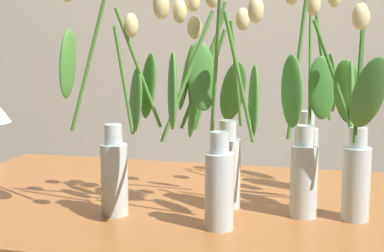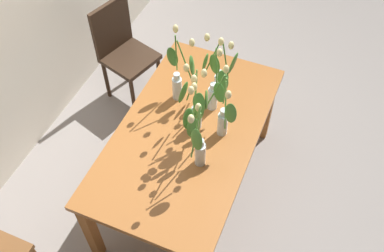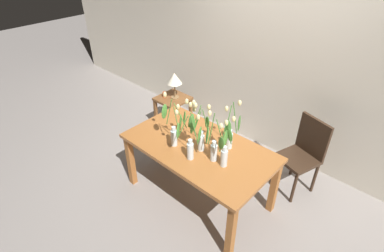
# 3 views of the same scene
# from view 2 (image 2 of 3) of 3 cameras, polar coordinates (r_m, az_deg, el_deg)

# --- Properties ---
(ground_plane) EXTENTS (18.00, 18.00, 0.00)m
(ground_plane) POSITION_cam_2_polar(r_m,az_deg,el_deg) (3.46, -0.42, -8.18)
(ground_plane) COLOR gray
(dining_table) EXTENTS (1.60, 0.90, 0.74)m
(dining_table) POSITION_cam_2_polar(r_m,az_deg,el_deg) (2.92, -0.49, -1.71)
(dining_table) COLOR #A3602D
(dining_table) RESTS_ON ground
(tulip_vase_0) EXTENTS (0.23, 0.26, 0.57)m
(tulip_vase_0) POSITION_cam_2_polar(r_m,az_deg,el_deg) (2.68, 3.90, 1.80)
(tulip_vase_0) COLOR silver
(tulip_vase_0) RESTS_ON dining_table
(tulip_vase_1) EXTENTS (0.20, 0.20, 0.58)m
(tulip_vase_1) POSITION_cam_2_polar(r_m,az_deg,el_deg) (2.86, 3.04, 5.08)
(tulip_vase_1) COLOR silver
(tulip_vase_1) RESTS_ON dining_table
(tulip_vase_2) EXTENTS (0.13, 0.23, 0.58)m
(tulip_vase_2) POSITION_cam_2_polar(r_m,az_deg,el_deg) (2.92, -1.76, 6.46)
(tulip_vase_2) COLOR silver
(tulip_vase_2) RESTS_ON dining_table
(tulip_vase_3) EXTENTS (0.19, 0.22, 0.56)m
(tulip_vase_3) POSITION_cam_2_polar(r_m,az_deg,el_deg) (2.68, 0.46, 2.48)
(tulip_vase_3) COLOR silver
(tulip_vase_3) RESTS_ON dining_table
(tulip_vase_4) EXTENTS (0.14, 0.23, 0.52)m
(tulip_vase_4) POSITION_cam_2_polar(r_m,az_deg,el_deg) (2.94, 3.59, 6.55)
(tulip_vase_4) COLOR silver
(tulip_vase_4) RESTS_ON dining_table
(tulip_vase_5) EXTENTS (0.25, 0.19, 0.59)m
(tulip_vase_5) POSITION_cam_2_polar(r_m,az_deg,el_deg) (2.53, 0.70, -2.05)
(tulip_vase_5) COLOR silver
(tulip_vase_5) RESTS_ON dining_table
(dining_chair) EXTENTS (0.50, 0.50, 0.93)m
(dining_chair) POSITION_cam_2_polar(r_m,az_deg,el_deg) (3.80, -9.24, 10.23)
(dining_chair) COLOR #382619
(dining_chair) RESTS_ON ground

